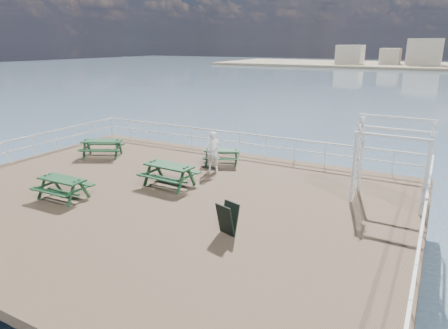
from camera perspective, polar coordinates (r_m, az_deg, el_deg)
ground at (r=15.26m, az=-9.30°, el=-4.93°), size 18.00×14.00×0.30m
railing at (r=16.94m, az=-4.37°, el=1.13°), size 17.77×13.76×1.10m
picnic_table_a at (r=20.90m, az=-17.03°, el=2.71°), size 2.42×2.27×0.94m
picnic_table_b at (r=16.01m, az=-7.86°, el=-0.86°), size 2.09×1.72×0.98m
picnic_table_c at (r=18.72m, az=-0.34°, el=1.56°), size 2.01×1.85×0.79m
picnic_table_d at (r=15.72m, az=-22.09°, el=-2.57°), size 1.83×1.48×0.88m
trellis_arbor at (r=15.15m, az=22.78°, el=-0.11°), size 2.53×1.40×3.10m
sandwich_board at (r=11.93m, az=0.51°, el=-7.83°), size 0.71×0.60×0.99m
person at (r=17.66m, az=-1.53°, el=1.87°), size 0.76×0.65×1.77m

